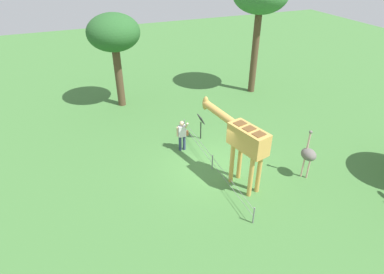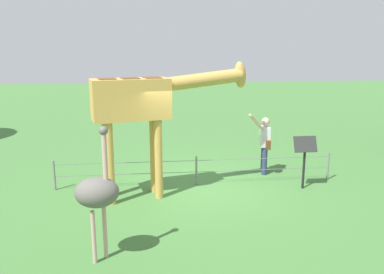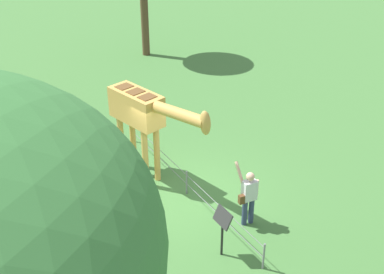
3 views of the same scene
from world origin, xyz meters
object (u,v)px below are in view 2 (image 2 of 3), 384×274
(visitor, at_px, (265,142))
(info_sign, at_px, (305,151))
(giraffe, at_px, (144,105))
(ostrich, at_px, (97,193))

(visitor, distance_m, info_sign, 1.40)
(giraffe, bearing_deg, visitor, 22.37)
(giraffe, relative_size, ostrich, 1.65)
(giraffe, xyz_separation_m, visitor, (3.22, 1.33, -1.26))
(ostrich, bearing_deg, visitor, 46.17)
(visitor, bearing_deg, info_sign, -62.69)
(giraffe, bearing_deg, info_sign, 1.27)
(ostrich, relative_size, info_sign, 1.70)
(giraffe, distance_m, ostrich, 3.06)
(ostrich, distance_m, info_sign, 5.44)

